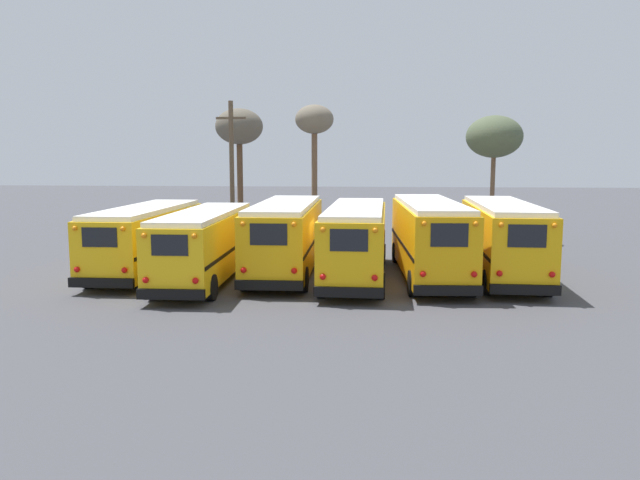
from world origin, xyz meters
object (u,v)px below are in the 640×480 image
object	(u,v)px
school_bus_3	(356,239)
school_bus_5	(502,237)
school_bus_1	(205,243)
school_bus_4	(429,236)
utility_pole	(232,169)
bare_tree_1	(239,129)
bare_tree_0	(494,137)
bare_tree_2	(314,124)
school_bus_0	(146,237)
school_bus_2	(286,235)

from	to	relation	value
school_bus_3	school_bus_5	size ratio (longest dim) A/B	1.05
school_bus_1	school_bus_4	distance (m)	9.49
utility_pole	bare_tree_1	size ratio (longest dim) A/B	0.99
school_bus_3	bare_tree_0	world-z (taller)	bare_tree_0
school_bus_1	bare_tree_0	bearing A→B (deg)	43.28
school_bus_5	bare_tree_2	size ratio (longest dim) A/B	1.17
school_bus_3	bare_tree_1	size ratio (longest dim) A/B	1.22
school_bus_3	bare_tree_0	distance (m)	15.26
school_bus_0	school_bus_1	xyz separation A→B (m)	(3.12, -1.66, -0.01)
school_bus_0	school_bus_5	distance (m)	15.58
school_bus_5	bare_tree_0	xyz separation A→B (m)	(1.70, 11.51, 4.55)
school_bus_1	school_bus_5	world-z (taller)	school_bus_5
school_bus_4	utility_pole	xyz separation A→B (m)	(-10.89, 10.49, 2.60)
school_bus_3	bare_tree_1	world-z (taller)	bare_tree_1
bare_tree_2	utility_pole	bearing A→B (deg)	-142.55
school_bus_0	bare_tree_2	bearing A→B (deg)	65.98
school_bus_1	bare_tree_2	xyz separation A→B (m)	(3.14, 15.69, 5.62)
school_bus_2	bare_tree_0	bearing A→B (deg)	45.94
school_bus_0	utility_pole	bearing A→B (deg)	81.43
bare_tree_0	bare_tree_2	size ratio (longest dim) A/B	0.90
school_bus_5	utility_pole	size ratio (longest dim) A/B	1.17
school_bus_0	school_bus_4	distance (m)	12.47
school_bus_4	bare_tree_1	world-z (taller)	bare_tree_1
school_bus_0	bare_tree_2	distance (m)	16.36
bare_tree_2	school_bus_3	bearing A→B (deg)	-78.00
school_bus_5	bare_tree_0	bearing A→B (deg)	81.61
school_bus_4	school_bus_2	bearing A→B (deg)	177.18
school_bus_0	school_bus_4	xyz separation A→B (m)	(12.47, -0.04, 0.16)
school_bus_0	bare_tree_0	distance (m)	21.37
school_bus_0	bare_tree_1	world-z (taller)	bare_tree_1
school_bus_1	utility_pole	bearing A→B (deg)	97.26
school_bus_0	bare_tree_0	size ratio (longest dim) A/B	1.27
school_bus_5	utility_pole	xyz separation A→B (m)	(-14.01, 10.28, 2.64)
school_bus_5	school_bus_1	bearing A→B (deg)	-171.67
school_bus_0	bare_tree_1	xyz separation A→B (m)	(0.55, 17.60, 5.51)
school_bus_4	bare_tree_2	world-z (taller)	bare_tree_2
bare_tree_1	school_bus_1	bearing A→B (deg)	-82.41
school_bus_0	utility_pole	world-z (taller)	utility_pole
school_bus_2	utility_pole	xyz separation A→B (m)	(-4.66, 10.18, 2.66)
bare_tree_0	utility_pole	bearing A→B (deg)	-175.52
school_bus_1	bare_tree_1	xyz separation A→B (m)	(-2.56, 19.25, 5.52)
school_bus_2	school_bus_0	bearing A→B (deg)	-177.54
school_bus_2	school_bus_5	size ratio (longest dim) A/B	1.02
school_bus_0	school_bus_3	bearing A→B (deg)	-3.13
school_bus_2	school_bus_3	xyz separation A→B (m)	(3.12, -0.78, -0.04)
school_bus_1	school_bus_2	bearing A→B (deg)	31.70
school_bus_4	bare_tree_0	bearing A→B (deg)	67.67
school_bus_3	bare_tree_0	size ratio (longest dim) A/B	1.37
utility_pole	school_bus_5	bearing A→B (deg)	-36.28
school_bus_2	utility_pole	bearing A→B (deg)	114.58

